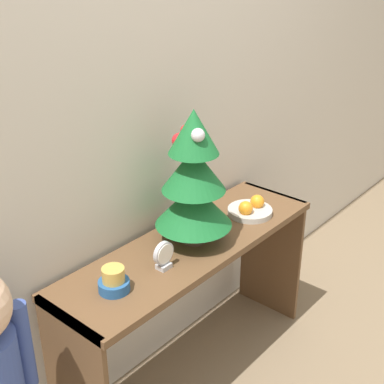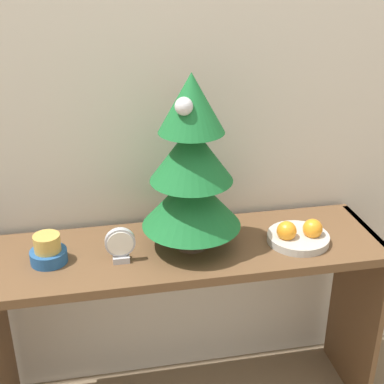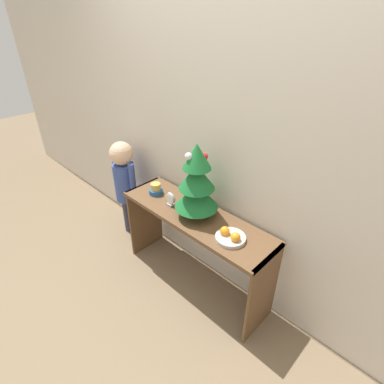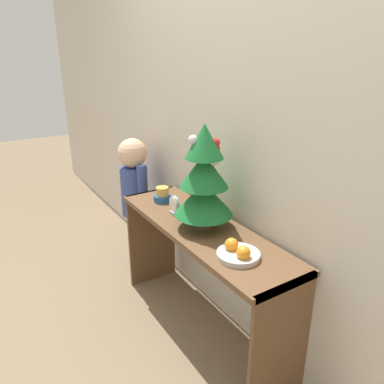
% 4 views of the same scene
% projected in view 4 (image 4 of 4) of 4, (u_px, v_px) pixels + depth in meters
% --- Properties ---
extents(ground_plane, '(12.00, 12.00, 0.00)m').
position_uv_depth(ground_plane, '(173.00, 340.00, 2.17)').
color(ground_plane, '#7A664C').
extents(back_wall, '(7.00, 0.05, 2.50)m').
position_uv_depth(back_wall, '(241.00, 116.00, 1.93)').
color(back_wall, beige).
rests_on(back_wall, ground_plane).
extents(console_table, '(1.27, 0.38, 0.68)m').
position_uv_depth(console_table, '(201.00, 250.00, 2.07)').
color(console_table, brown).
rests_on(console_table, ground_plane).
extents(mini_tree, '(0.31, 0.31, 0.56)m').
position_uv_depth(mini_tree, '(204.00, 179.00, 1.91)').
color(mini_tree, '#4C3828').
rests_on(mini_tree, console_table).
extents(fruit_bowl, '(0.20, 0.20, 0.08)m').
position_uv_depth(fruit_bowl, '(238.00, 253.00, 1.70)').
color(fruit_bowl, '#B7B2A8').
rests_on(fruit_bowl, console_table).
extents(singing_bowl, '(0.11, 0.11, 0.09)m').
position_uv_depth(singing_bowl, '(162.00, 195.00, 2.34)').
color(singing_bowl, '#235189').
rests_on(singing_bowl, console_table).
extents(desk_clock, '(0.09, 0.04, 0.11)m').
position_uv_depth(desk_clock, '(174.00, 205.00, 2.14)').
color(desk_clock, '#B2B2B7').
rests_on(desk_clock, console_table).
extents(child_figure, '(0.31, 0.21, 0.98)m').
position_uv_depth(child_figure, '(134.00, 185.00, 2.77)').
color(child_figure, '#38384C').
rests_on(child_figure, ground_plane).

